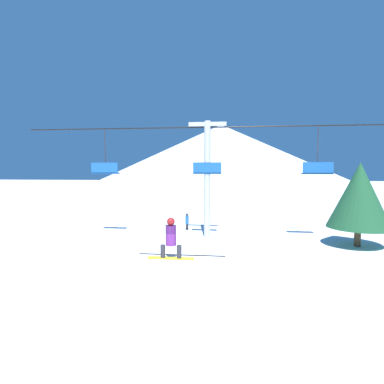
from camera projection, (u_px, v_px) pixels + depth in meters
The scene contains 7 objects.
ground_plane at pixel (178, 337), 7.95m from camera, with size 220.00×220.00×0.00m, color white.
mountain_ridge at pixel (221, 155), 86.58m from camera, with size 74.60×74.60×17.21m.
snow_ramp at pixel (173, 303), 8.08m from camera, with size 2.79×3.33×1.71m.
snowboarder at pixel (171, 239), 9.16m from camera, with size 1.45×0.32×1.28m.
chairlift at pixel (207, 170), 19.22m from camera, with size 24.03×0.44×7.52m.
pine_tree_near at pixel (359, 195), 17.12m from camera, with size 3.43×3.43×4.86m.
distant_skier at pixel (187, 221), 21.98m from camera, with size 0.24×0.24×1.23m.
Camera 1 is at (1.20, -7.55, 4.47)m, focal length 28.00 mm.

